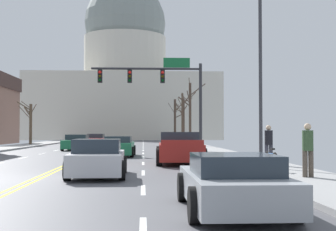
{
  "coord_description": "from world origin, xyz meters",
  "views": [
    {
      "loc": [
        3.5,
        -16.17,
        1.58
      ],
      "look_at": [
        5.94,
        31.06,
        3.1
      ],
      "focal_mm": 51.18,
      "sensor_mm": 36.0,
      "label": 1
    }
  ],
  "objects_px": {
    "pickup_truck_near_01": "(180,149)",
    "sedan_oncoming_00": "(77,143)",
    "sedan_oncoming_01": "(96,140)",
    "sedan_near_00": "(119,147)",
    "pedestrian_01": "(269,143)",
    "pedestrian_00": "(308,147)",
    "signal_gantry": "(161,84)",
    "street_lamp_right": "(254,53)",
    "sedan_near_02": "(98,159)",
    "sedan_near_03": "(232,184)",
    "bicycle_parked": "(271,161)"
  },
  "relations": [
    {
      "from": "sedan_oncoming_00",
      "to": "bicycle_parked",
      "type": "distance_m",
      "value": 24.57
    },
    {
      "from": "sedan_near_00",
      "to": "pickup_truck_near_01",
      "type": "relative_size",
      "value": 0.83
    },
    {
      "from": "pedestrian_01",
      "to": "sedan_near_02",
      "type": "bearing_deg",
      "value": -153.46
    },
    {
      "from": "pickup_truck_near_01",
      "to": "pedestrian_01",
      "type": "xyz_separation_m",
      "value": [
        3.54,
        -3.1,
        0.38
      ]
    },
    {
      "from": "sedan_near_00",
      "to": "sedan_oncoming_01",
      "type": "height_order",
      "value": "sedan_oncoming_01"
    },
    {
      "from": "signal_gantry",
      "to": "sedan_oncoming_01",
      "type": "distance_m",
      "value": 20.1
    },
    {
      "from": "sedan_oncoming_00",
      "to": "street_lamp_right",
      "type": "bearing_deg",
      "value": -64.47
    },
    {
      "from": "street_lamp_right",
      "to": "pickup_truck_near_01",
      "type": "xyz_separation_m",
      "value": [
        -2.66,
        4.2,
        -4.0
      ]
    },
    {
      "from": "sedan_near_03",
      "to": "bicycle_parked",
      "type": "distance_m",
      "value": 8.26
    },
    {
      "from": "sedan_near_02",
      "to": "pickup_truck_near_01",
      "type": "bearing_deg",
      "value": 63.0
    },
    {
      "from": "sedan_oncoming_00",
      "to": "sedan_oncoming_01",
      "type": "relative_size",
      "value": 1.0
    },
    {
      "from": "pedestrian_00",
      "to": "sedan_oncoming_01",
      "type": "bearing_deg",
      "value": 105.21
    },
    {
      "from": "signal_gantry",
      "to": "street_lamp_right",
      "type": "distance_m",
      "value": 15.44
    },
    {
      "from": "sedan_oncoming_01",
      "to": "sedan_near_02",
      "type": "bearing_deg",
      "value": -84.26
    },
    {
      "from": "signal_gantry",
      "to": "street_lamp_right",
      "type": "relative_size",
      "value": 1.03
    },
    {
      "from": "sedan_near_03",
      "to": "pedestrian_00",
      "type": "distance_m",
      "value": 6.31
    },
    {
      "from": "sedan_near_02",
      "to": "sedan_oncoming_01",
      "type": "height_order",
      "value": "sedan_near_02"
    },
    {
      "from": "sedan_oncoming_00",
      "to": "sedan_oncoming_01",
      "type": "xyz_separation_m",
      "value": [
        0.24,
        13.03,
        -0.0
      ]
    },
    {
      "from": "signal_gantry",
      "to": "bicycle_parked",
      "type": "xyz_separation_m",
      "value": [
        3.36,
        -16.91,
        -4.46
      ]
    },
    {
      "from": "sedan_near_02",
      "to": "sedan_near_03",
      "type": "bearing_deg",
      "value": -65.34
    },
    {
      "from": "sedan_near_00",
      "to": "pedestrian_01",
      "type": "distance_m",
      "value": 11.93
    },
    {
      "from": "sedan_near_00",
      "to": "pedestrian_01",
      "type": "xyz_separation_m",
      "value": [
        6.82,
        -9.78,
        0.48
      ]
    },
    {
      "from": "sedan_oncoming_01",
      "to": "pedestrian_00",
      "type": "bearing_deg",
      "value": -74.79
    },
    {
      "from": "street_lamp_right",
      "to": "pickup_truck_near_01",
      "type": "distance_m",
      "value": 6.38
    },
    {
      "from": "signal_gantry",
      "to": "sedan_near_00",
      "type": "height_order",
      "value": "signal_gantry"
    },
    {
      "from": "pickup_truck_near_01",
      "to": "pedestrian_00",
      "type": "height_order",
      "value": "pedestrian_00"
    },
    {
      "from": "sedan_near_00",
      "to": "bicycle_parked",
      "type": "relative_size",
      "value": 2.48
    },
    {
      "from": "pickup_truck_near_01",
      "to": "bicycle_parked",
      "type": "bearing_deg",
      "value": -64.6
    },
    {
      "from": "sedan_oncoming_00",
      "to": "sedan_near_03",
      "type": "bearing_deg",
      "value": -76.62
    },
    {
      "from": "signal_gantry",
      "to": "pickup_truck_near_01",
      "type": "relative_size",
      "value": 1.5
    },
    {
      "from": "signal_gantry",
      "to": "sedan_near_02",
      "type": "bearing_deg",
      "value": -99.19
    },
    {
      "from": "signal_gantry",
      "to": "sedan_oncoming_01",
      "type": "bearing_deg",
      "value": 109.16
    },
    {
      "from": "street_lamp_right",
      "to": "sedan_oncoming_00",
      "type": "distance_m",
      "value": 23.22
    },
    {
      "from": "pickup_truck_near_01",
      "to": "sedan_near_02",
      "type": "bearing_deg",
      "value": -117.0
    },
    {
      "from": "pickup_truck_near_01",
      "to": "pedestrian_00",
      "type": "distance_m",
      "value": 9.1
    },
    {
      "from": "street_lamp_right",
      "to": "pedestrian_00",
      "type": "height_order",
      "value": "street_lamp_right"
    },
    {
      "from": "signal_gantry",
      "to": "pedestrian_00",
      "type": "relative_size",
      "value": 4.72
    },
    {
      "from": "pickup_truck_near_01",
      "to": "sedan_near_02",
      "type": "distance_m",
      "value": 7.33
    },
    {
      "from": "street_lamp_right",
      "to": "pedestrian_01",
      "type": "xyz_separation_m",
      "value": [
        0.88,
        1.1,
        -3.62
      ]
    },
    {
      "from": "pickup_truck_near_01",
      "to": "pedestrian_00",
      "type": "xyz_separation_m",
      "value": [
        3.35,
        -8.45,
        0.37
      ]
    },
    {
      "from": "street_lamp_right",
      "to": "pickup_truck_near_01",
      "type": "bearing_deg",
      "value": 122.33
    },
    {
      "from": "signal_gantry",
      "to": "pedestrian_00",
      "type": "bearing_deg",
      "value": -78.72
    },
    {
      "from": "sedan_near_00",
      "to": "sedan_oncoming_01",
      "type": "distance_m",
      "value": 23.07
    },
    {
      "from": "street_lamp_right",
      "to": "pedestrian_00",
      "type": "distance_m",
      "value": 5.62
    },
    {
      "from": "sedan_near_02",
      "to": "sedan_oncoming_00",
      "type": "distance_m",
      "value": 23.28
    },
    {
      "from": "pickup_truck_near_01",
      "to": "sedan_oncoming_00",
      "type": "height_order",
      "value": "pickup_truck_near_01"
    },
    {
      "from": "street_lamp_right",
      "to": "pedestrian_01",
      "type": "distance_m",
      "value": 3.88
    },
    {
      "from": "street_lamp_right",
      "to": "sedan_near_03",
      "type": "height_order",
      "value": "street_lamp_right"
    },
    {
      "from": "pedestrian_00",
      "to": "pedestrian_01",
      "type": "bearing_deg",
      "value": 88.03
    },
    {
      "from": "signal_gantry",
      "to": "sedan_oncoming_01",
      "type": "relative_size",
      "value": 1.68
    }
  ]
}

